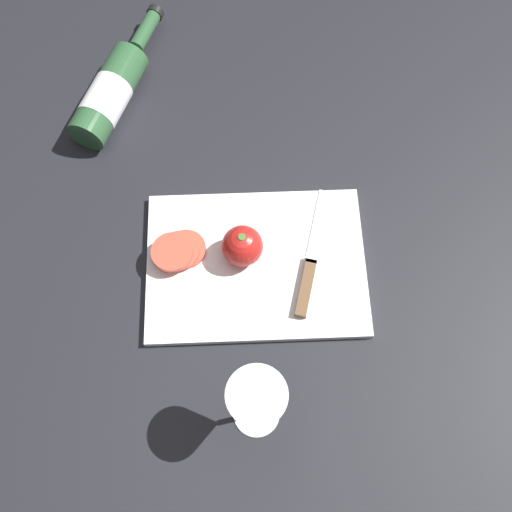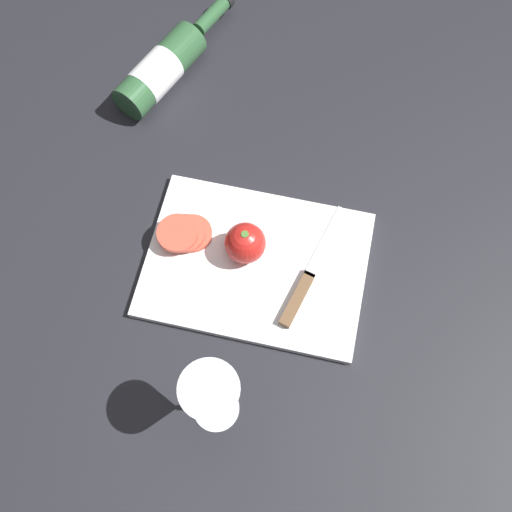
{
  "view_description": "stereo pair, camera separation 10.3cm",
  "coord_description": "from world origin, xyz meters",
  "px_view_note": "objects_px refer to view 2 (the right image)",
  "views": [
    {
      "loc": [
        0.03,
        0.38,
        1.0
      ],
      "look_at": [
        0.01,
        -0.02,
        0.05
      ],
      "focal_mm": 42.0,
      "sensor_mm": 36.0,
      "label": 1
    },
    {
      "loc": [
        -0.07,
        0.37,
        1.0
      ],
      "look_at": [
        0.01,
        -0.02,
        0.05
      ],
      "focal_mm": 42.0,
      "sensor_mm": 36.0,
      "label": 2
    }
  ],
  "objects_px": {
    "whole_tomato": "(245,243)",
    "knife": "(304,286)",
    "wine_bottle": "(164,67)",
    "wine_glass": "(211,395)",
    "tomato_slice_stack_near": "(185,233)"
  },
  "relations": [
    {
      "from": "wine_glass",
      "to": "tomato_slice_stack_near",
      "type": "relative_size",
      "value": 1.83
    },
    {
      "from": "knife",
      "to": "tomato_slice_stack_near",
      "type": "xyz_separation_m",
      "value": [
        0.23,
        -0.05,
        0.01
      ]
    },
    {
      "from": "knife",
      "to": "whole_tomato",
      "type": "bearing_deg",
      "value": 83.06
    },
    {
      "from": "wine_bottle",
      "to": "wine_glass",
      "type": "xyz_separation_m",
      "value": [
        -0.26,
        0.63,
        0.08
      ]
    },
    {
      "from": "wine_bottle",
      "to": "knife",
      "type": "height_order",
      "value": "wine_bottle"
    },
    {
      "from": "wine_bottle",
      "to": "whole_tomato",
      "type": "xyz_separation_m",
      "value": [
        -0.25,
        0.35,
        0.01
      ]
    },
    {
      "from": "wine_bottle",
      "to": "whole_tomato",
      "type": "relative_size",
      "value": 4.57
    },
    {
      "from": "whole_tomato",
      "to": "knife",
      "type": "height_order",
      "value": "whole_tomato"
    },
    {
      "from": "wine_bottle",
      "to": "whole_tomato",
      "type": "distance_m",
      "value": 0.43
    },
    {
      "from": "wine_bottle",
      "to": "whole_tomato",
      "type": "height_order",
      "value": "whole_tomato"
    },
    {
      "from": "whole_tomato",
      "to": "knife",
      "type": "distance_m",
      "value": 0.13
    },
    {
      "from": "tomato_slice_stack_near",
      "to": "whole_tomato",
      "type": "bearing_deg",
      "value": 177.38
    },
    {
      "from": "wine_glass",
      "to": "whole_tomato",
      "type": "xyz_separation_m",
      "value": [
        0.01,
        -0.28,
        -0.07
      ]
    },
    {
      "from": "whole_tomato",
      "to": "knife",
      "type": "bearing_deg",
      "value": 158.31
    },
    {
      "from": "knife",
      "to": "wine_bottle",
      "type": "bearing_deg",
      "value": 57.27
    }
  ]
}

